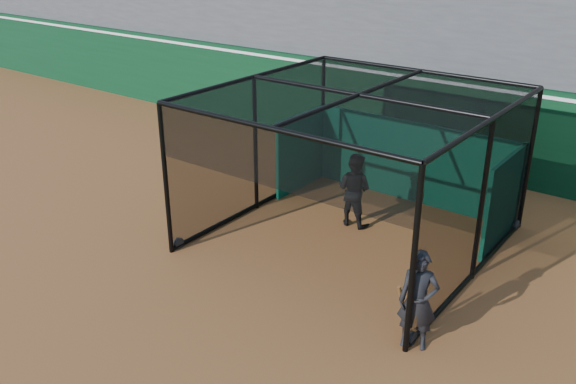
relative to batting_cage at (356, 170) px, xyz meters
The scene contains 5 objects.
ground 3.89m from the batting_cage, 105.07° to the right, with size 120.00×120.00×0.00m, color brown.
outfield_wall 5.13m from the batting_cage, 100.48° to the left, with size 50.00×0.50×2.50m.
batting_cage is the anchor object (origin of this frame).
batter 1.00m from the batting_cage, 121.53° to the left, with size 0.78×0.61×1.61m, color black.
on_deck_player 3.67m from the batting_cage, 43.34° to the right, with size 0.69×0.58×1.62m.
Camera 1 is at (6.65, -6.33, 5.89)m, focal length 38.00 mm.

